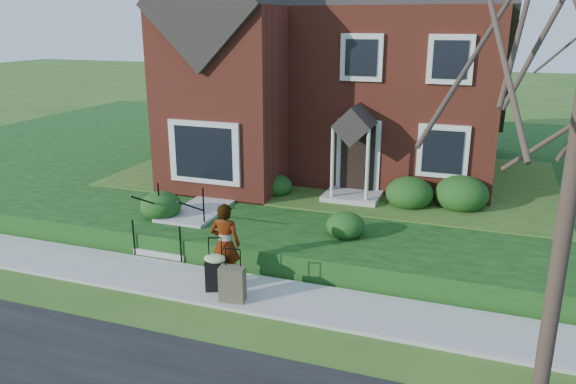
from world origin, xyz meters
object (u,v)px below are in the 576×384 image
at_px(woman, 225,244).
at_px(suitcase_olive, 232,284).
at_px(suitcase_black, 216,270).
at_px(front_steps, 178,229).

xyz_separation_m(woman, suitcase_olive, (0.49, -0.71, -0.54)).
height_order(suitcase_black, suitcase_olive, suitcase_black).
distance_m(front_steps, woman, 2.75).
xyz_separation_m(front_steps, woman, (2.15, -1.64, 0.52)).
bearing_deg(front_steps, woman, -37.29).
bearing_deg(suitcase_olive, woman, 116.59).
relative_size(woman, suitcase_olive, 1.63).
height_order(front_steps, suitcase_olive, front_steps).
distance_m(woman, suitcase_black, 0.60).
xyz_separation_m(suitcase_black, suitcase_olive, (0.54, -0.32, -0.08)).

